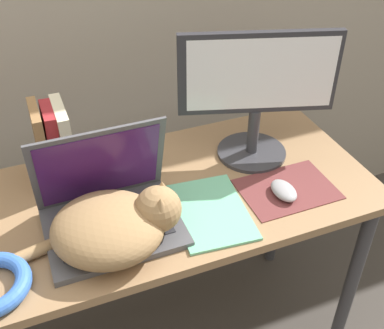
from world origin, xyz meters
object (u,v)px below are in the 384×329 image
object	(u,v)px
notepad	(210,211)
book_row	(54,144)
webcam	(117,143)
external_monitor	(257,91)
computer_mouse	(284,191)
cat	(115,225)
laptop	(109,209)

from	to	relation	value
notepad	book_row	bearing A→B (deg)	138.04
notepad	webcam	bearing A→B (deg)	114.58
notepad	external_monitor	bearing A→B (deg)	41.34
computer_mouse	book_row	size ratio (longest dim) A/B	0.41
external_monitor	computer_mouse	world-z (taller)	external_monitor
book_row	notepad	bearing A→B (deg)	-41.96
cat	laptop	bearing A→B (deg)	87.14
laptop	webcam	world-z (taller)	laptop
cat	book_row	world-z (taller)	book_row
laptop	book_row	world-z (taller)	laptop
external_monitor	book_row	size ratio (longest dim) A/B	1.88
computer_mouse	notepad	xyz separation A→B (m)	(-0.22, 0.01, -0.01)
laptop	computer_mouse	size ratio (longest dim) A/B	3.52
laptop	cat	xyz separation A→B (m)	(-0.00, -0.08, 0.01)
laptop	external_monitor	distance (m)	0.54
cat	book_row	xyz separation A→B (m)	(-0.09, 0.34, 0.05)
computer_mouse	webcam	size ratio (longest dim) A/B	1.37
book_row	webcam	world-z (taller)	book_row
computer_mouse	notepad	distance (m)	0.22
laptop	webcam	xyz separation A→B (m)	(0.10, 0.30, -0.01)
book_row	notepad	xyz separation A→B (m)	(0.35, -0.32, -0.11)
external_monitor	webcam	size ratio (longest dim) A/B	6.21
external_monitor	book_row	bearing A→B (deg)	169.16
computer_mouse	book_row	xyz separation A→B (m)	(-0.57, 0.33, 0.10)
laptop	cat	bearing A→B (deg)	-92.86
external_monitor	book_row	world-z (taller)	external_monitor
computer_mouse	book_row	distance (m)	0.67
book_row	webcam	xyz separation A→B (m)	(0.19, 0.04, -0.07)
cat	book_row	size ratio (longest dim) A/B	1.75
computer_mouse	cat	bearing A→B (deg)	-178.84
cat	webcam	distance (m)	0.39
cat	computer_mouse	bearing A→B (deg)	1.16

